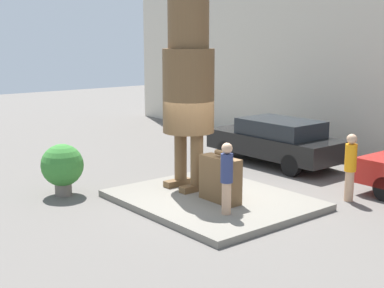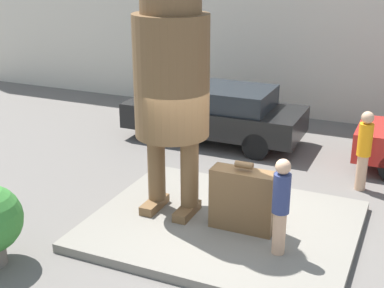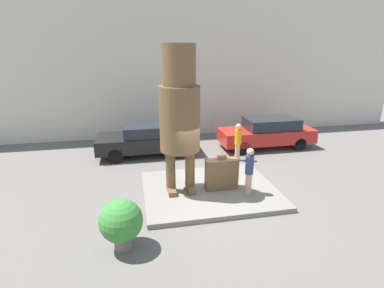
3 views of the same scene
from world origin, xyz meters
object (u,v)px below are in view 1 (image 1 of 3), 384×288
(statue_figure, at_px, (188,79))
(parked_car_black, at_px, (276,140))
(tourist, at_px, (227,175))
(planter_pot, at_px, (62,166))
(giant_suitcase, at_px, (220,179))
(worker_hivis, at_px, (350,165))

(statue_figure, relative_size, parked_car_black, 1.06)
(tourist, xyz_separation_m, planter_pot, (-4.21, -1.95, -0.28))
(tourist, height_order, planter_pot, tourist)
(giant_suitcase, height_order, worker_hivis, worker_hivis)
(tourist, bearing_deg, giant_suitcase, 146.24)
(parked_car_black, bearing_deg, statue_figure, 101.08)
(giant_suitcase, relative_size, parked_car_black, 0.27)
(parked_car_black, distance_m, planter_pot, 7.13)
(planter_pot, bearing_deg, worker_hivis, 46.93)
(planter_pot, bearing_deg, giant_suitcase, 36.18)
(giant_suitcase, distance_m, tourist, 1.03)
(giant_suitcase, bearing_deg, statue_figure, 173.16)
(giant_suitcase, height_order, parked_car_black, parked_car_black)
(statue_figure, relative_size, giant_suitcase, 3.88)
(giant_suitcase, xyz_separation_m, parked_car_black, (-2.30, 4.55, 0.08))
(statue_figure, height_order, tourist, statue_figure)
(statue_figure, xyz_separation_m, giant_suitcase, (1.44, -0.17, -2.34))
(giant_suitcase, distance_m, planter_pot, 4.22)
(statue_figure, height_order, giant_suitcase, statue_figure)
(parked_car_black, bearing_deg, worker_hivis, 157.66)
(statue_figure, distance_m, worker_hivis, 4.65)
(parked_car_black, xyz_separation_m, worker_hivis, (3.95, -1.63, 0.15))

